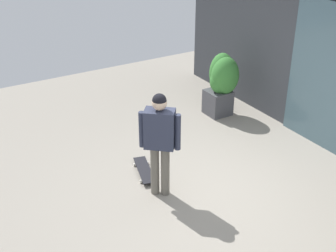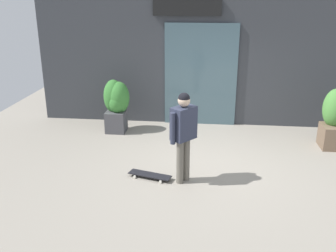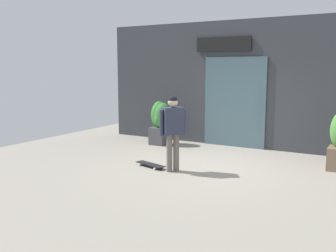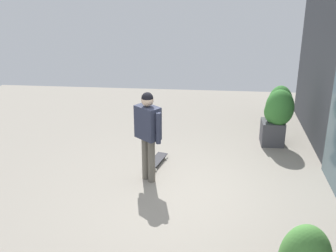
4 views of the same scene
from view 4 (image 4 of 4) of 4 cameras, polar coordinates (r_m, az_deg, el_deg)
ground_plane at (r=7.72m, az=2.23°, el=-8.67°), size 12.00×12.00×0.00m
skateboarder at (r=7.69m, az=-2.62°, el=-0.25°), size 0.48×0.50×1.67m
skateboard at (r=8.64m, az=-1.64°, el=-4.62°), size 0.84×0.42×0.08m
planter_box_left at (r=9.55m, az=14.03°, el=1.80°), size 0.64×0.63×1.29m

